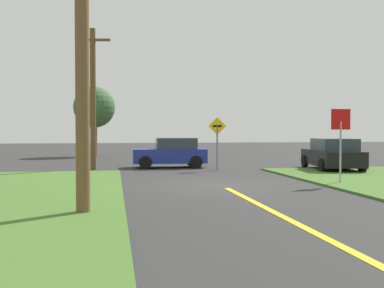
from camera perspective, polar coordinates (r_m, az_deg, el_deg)
ground_plane at (r=16.66m, az=3.62°, el=-5.23°), size 120.00×120.00×0.00m
lane_stripe_center at (r=9.18m, az=15.53°, el=-10.92°), size 0.20×14.00×0.01m
stop_sign at (r=17.64m, az=18.37°, el=1.56°), size 0.77×0.07×2.82m
car_approaching_junction at (r=24.55m, az=-2.67°, el=-1.13°), size 4.00×2.01×1.62m
car_on_crossroad at (r=23.88m, az=17.40°, el=-1.27°), size 2.69×4.75×1.62m
utility_pole_near at (r=11.10m, az=-13.80°, el=12.33°), size 1.80×0.33×7.93m
utility_pole_mid at (r=23.59m, az=-12.48°, el=5.84°), size 1.80×0.41×7.22m
direction_sign at (r=22.78m, az=3.22°, el=0.86°), size 0.90×0.18×2.70m
oak_tree_left at (r=36.29m, az=-12.32°, el=4.55°), size 3.25×3.25×5.51m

